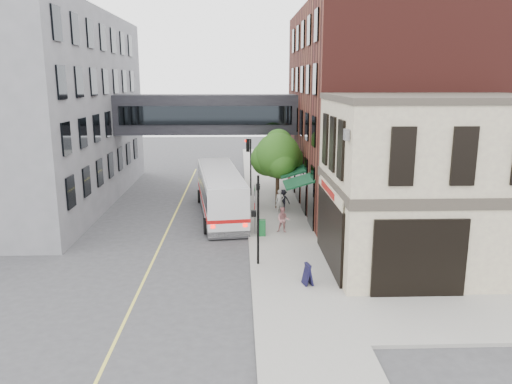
{
  "coord_description": "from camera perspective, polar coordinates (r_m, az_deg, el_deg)",
  "views": [
    {
      "loc": [
        -0.52,
        -21.52,
        9.16
      ],
      "look_at": [
        0.33,
        3.08,
        3.58
      ],
      "focal_mm": 35.0,
      "sensor_mm": 36.0,
      "label": 1
    }
  ],
  "objects": [
    {
      "name": "opposite_building",
      "position": [
        41.03,
        -25.97,
        8.48
      ],
      "size": [
        14.0,
        24.0,
        14.0
      ],
      "primitive_type": "cube",
      "color": "slate",
      "rests_on": "ground"
    },
    {
      "name": "street_sign_pole",
      "position": [
        29.43,
        -0.15,
        -1.45
      ],
      "size": [
        0.08,
        0.75,
        3.0
      ],
      "color": "gray",
      "rests_on": "sidewalk_main"
    },
    {
      "name": "pedestrian_a",
      "position": [
        34.27,
        2.74,
        -1.08
      ],
      "size": [
        0.62,
        0.42,
        1.64
      ],
      "primitive_type": "imported",
      "rotation": [
        0.0,
        0.0,
        0.05
      ],
      "color": "silver",
      "rests_on": "sidewalk_main"
    },
    {
      "name": "newspaper_box",
      "position": [
        29.43,
        0.64,
        -4.09
      ],
      "size": [
        0.49,
        0.44,
        0.95
      ],
      "primitive_type": "cube",
      "rotation": [
        0.0,
        0.0,
        -0.03
      ],
      "color": "#135525",
      "rests_on": "sidewalk_main"
    },
    {
      "name": "corner_building",
      "position": [
        25.84,
        19.62,
        0.97
      ],
      "size": [
        10.19,
        8.12,
        8.45
      ],
      "color": "tan",
      "rests_on": "ground"
    },
    {
      "name": "traffic_signal_near",
      "position": [
        24.33,
        0.17,
        -1.94
      ],
      "size": [
        0.44,
        0.22,
        4.6
      ],
      "color": "black",
      "rests_on": "sidewalk_main"
    },
    {
      "name": "bus",
      "position": [
        34.17,
        -4.11,
        0.15
      ],
      "size": [
        3.92,
        11.61,
        3.06
      ],
      "color": "silver",
      "rests_on": "ground"
    },
    {
      "name": "sandwich_board",
      "position": [
        22.72,
        5.93,
        -9.32
      ],
      "size": [
        0.48,
        0.62,
        0.99
      ],
      "primitive_type": "cube",
      "rotation": [
        0.0,
        0.0,
        0.24
      ],
      "color": "black",
      "rests_on": "sidewalk_main"
    },
    {
      "name": "sidewalk_main",
      "position": [
        36.75,
        2.01,
        -1.56
      ],
      "size": [
        4.0,
        60.0,
        0.15
      ],
      "primitive_type": "cube",
      "color": "gray",
      "rests_on": "ground"
    },
    {
      "name": "skyway_bridge",
      "position": [
        39.68,
        -5.63,
        8.86
      ],
      "size": [
        14.0,
        3.18,
        3.0
      ],
      "color": "black",
      "rests_on": "ground"
    },
    {
      "name": "street_tree",
      "position": [
        35.23,
        2.46,
        4.18
      ],
      "size": [
        3.8,
        3.2,
        5.6
      ],
      "color": "#382619",
      "rests_on": "sidewalk_main"
    },
    {
      "name": "brick_building",
      "position": [
        38.05,
        14.22,
        9.11
      ],
      "size": [
        13.76,
        18.0,
        14.0
      ],
      "color": "#481B16",
      "rests_on": "ground"
    },
    {
      "name": "lane_marking",
      "position": [
        33.12,
        -9.7,
        -3.47
      ],
      "size": [
        0.12,
        40.0,
        0.01
      ],
      "primitive_type": "cube",
      "color": "#D8CC4C",
      "rests_on": "ground"
    },
    {
      "name": "pedestrian_b",
      "position": [
        29.99,
        3.11,
        -3.2
      ],
      "size": [
        0.85,
        0.72,
        1.54
      ],
      "primitive_type": "imported",
      "rotation": [
        0.0,
        0.0,
        -0.19
      ],
      "color": "tan",
      "rests_on": "sidewalk_main"
    },
    {
      "name": "ground",
      "position": [
        23.39,
        -0.56,
        -10.29
      ],
      "size": [
        120.0,
        120.0,
        0.0
      ],
      "primitive_type": "plane",
      "color": "#38383A",
      "rests_on": "ground"
    },
    {
      "name": "traffic_signal_far",
      "position": [
        38.96,
        -0.82,
        4.17
      ],
      "size": [
        0.53,
        0.28,
        4.5
      ],
      "color": "black",
      "rests_on": "sidewalk_main"
    },
    {
      "name": "pedestrian_c",
      "position": [
        34.93,
        3.11,
        -0.93
      ],
      "size": [
        1.08,
        0.78,
        1.51
      ],
      "primitive_type": "imported",
      "rotation": [
        0.0,
        0.0,
        -0.24
      ],
      "color": "black",
      "rests_on": "sidewalk_main"
    }
  ]
}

